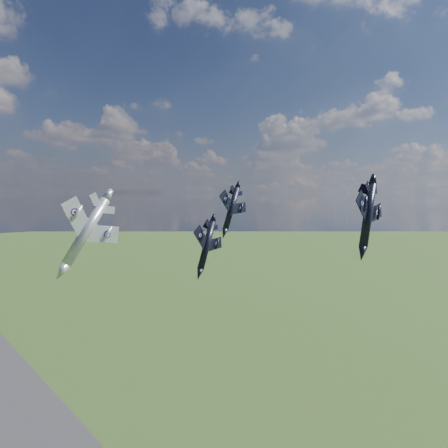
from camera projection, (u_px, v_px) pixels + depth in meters
jet_lead_navy at (207, 245)px, 78.88m from camera, size 11.96×14.29×5.83m
jet_right_navy at (368, 215)px, 67.16m from camera, size 12.20×15.13×5.49m
jet_high_navy at (231, 208)px, 99.52m from camera, size 12.05×15.17×6.60m
jet_left_silver at (86, 231)px, 65.45m from camera, size 12.65×16.83×9.20m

